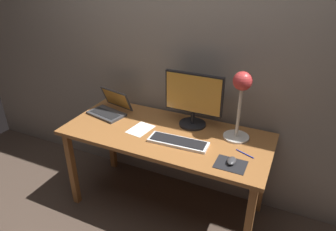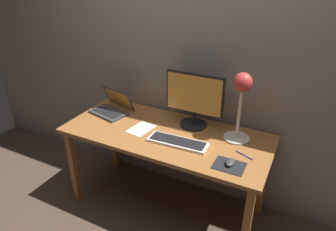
% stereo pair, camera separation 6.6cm
% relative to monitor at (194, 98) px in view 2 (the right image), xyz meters
% --- Properties ---
extents(ground_plane, '(4.80, 4.80, 0.00)m').
position_rel_monitor_xyz_m(ground_plane, '(-0.14, -0.20, -0.98)').
color(ground_plane, '#47382D').
rests_on(ground_plane, ground).
extents(back_wall, '(4.80, 0.06, 2.60)m').
position_rel_monitor_xyz_m(back_wall, '(-0.14, 0.20, 0.32)').
color(back_wall, gray).
rests_on(back_wall, ground).
extents(desk, '(1.60, 0.70, 0.74)m').
position_rel_monitor_xyz_m(desk, '(-0.14, -0.20, -0.32)').
color(desk, '#935B2D').
rests_on(desk, ground).
extents(monitor, '(0.46, 0.22, 0.44)m').
position_rel_monitor_xyz_m(monitor, '(0.00, 0.00, 0.00)').
color(monitor, black).
rests_on(monitor, desk).
extents(keyboard_main, '(0.45, 0.16, 0.03)m').
position_rel_monitor_xyz_m(keyboard_main, '(0.01, -0.30, -0.23)').
color(keyboard_main, silver).
rests_on(keyboard_main, desk).
extents(laptop, '(0.36, 0.32, 0.20)m').
position_rel_monitor_xyz_m(laptop, '(-0.72, -0.09, -0.18)').
color(laptop, '#38383A').
rests_on(laptop, desk).
extents(desk_lamp, '(0.19, 0.19, 0.52)m').
position_rel_monitor_xyz_m(desk_lamp, '(0.37, -0.05, 0.12)').
color(desk_lamp, beige).
rests_on(desk_lamp, desk).
extents(mousepad, '(0.20, 0.16, 0.00)m').
position_rel_monitor_xyz_m(mousepad, '(0.42, -0.40, -0.24)').
color(mousepad, black).
rests_on(mousepad, desk).
extents(mouse, '(0.06, 0.10, 0.03)m').
position_rel_monitor_xyz_m(mouse, '(0.42, -0.38, -0.22)').
color(mouse, '#38383A').
rests_on(mouse, mousepad).
extents(paper_sheet_near_mouse, '(0.18, 0.23, 0.00)m').
position_rel_monitor_xyz_m(paper_sheet_near_mouse, '(-0.34, -0.24, -0.24)').
color(paper_sheet_near_mouse, white).
rests_on(paper_sheet_near_mouse, desk).
extents(pen, '(0.13, 0.06, 0.01)m').
position_rel_monitor_xyz_m(pen, '(0.48, -0.24, -0.24)').
color(pen, '#2633A5').
rests_on(pen, desk).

